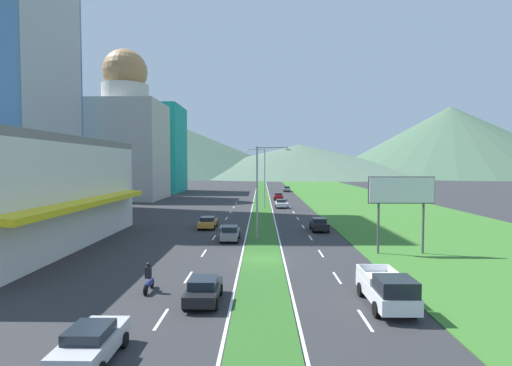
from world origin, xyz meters
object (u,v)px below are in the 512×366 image
(car_5, at_px, (281,203))
(car_2, at_px, (319,224))
(street_lamp_near, at_px, (261,186))
(motorcycle_rider, at_px, (149,280))
(car_0, at_px, (91,343))
(car_7, at_px, (278,196))
(street_lamp_mid, at_px, (263,174))
(car_1, at_px, (208,222))
(car_4, at_px, (204,290))
(pickup_truck_0, at_px, (388,290))
(billboard_roadside, at_px, (401,194))
(car_3, at_px, (287,189))
(car_6, at_px, (230,233))

(car_5, bearing_deg, car_2, 7.48)
(street_lamp_near, xyz_separation_m, motorcycle_rider, (-6.82, -17.07, -4.82))
(car_0, height_order, car_7, car_7)
(street_lamp_mid, xyz_separation_m, car_7, (3.44, 16.31, -5.21))
(car_1, xyz_separation_m, car_4, (3.25, -25.95, -0.00))
(motorcycle_rider, bearing_deg, car_1, -0.89)
(car_5, bearing_deg, street_lamp_near, -6.69)
(car_7, xyz_separation_m, pickup_truck_0, (3.16, -64.95, 0.20))
(billboard_roadside, relative_size, car_2, 1.65)
(motorcycle_rider, bearing_deg, car_0, -178.65)
(car_3, xyz_separation_m, pickup_truck_0, (-0.27, -90.97, 0.22))
(car_3, bearing_deg, car_5, -5.00)
(car_3, relative_size, car_6, 1.08)
(street_lamp_mid, height_order, car_3, street_lamp_mid)
(car_6, distance_m, car_7, 46.51)
(car_0, relative_size, car_7, 0.93)
(car_3, height_order, car_4, car_3)
(car_7, bearing_deg, pickup_truck_0, 2.79)
(street_lamp_mid, distance_m, car_6, 30.34)
(billboard_roadside, bearing_deg, pickup_truck_0, -111.76)
(car_7, bearing_deg, car_2, 4.41)
(car_3, xyz_separation_m, car_5, (-3.60, -41.19, -0.03))
(car_4, xyz_separation_m, pickup_truck_0, (10.06, -0.75, 0.26))
(car_1, distance_m, car_3, 65.69)
(car_2, distance_m, car_5, 24.97)
(car_5, bearing_deg, motorcycle_rider, -12.37)
(car_0, relative_size, pickup_truck_0, 0.76)
(billboard_roadside, height_order, car_3, billboard_roadside)
(car_5, bearing_deg, car_4, -7.81)
(car_5, relative_size, pickup_truck_0, 0.86)
(car_1, xyz_separation_m, car_3, (13.58, 64.27, 0.04))
(street_lamp_near, bearing_deg, car_4, -99.59)
(pickup_truck_0, height_order, motorcycle_rider, pickup_truck_0)
(car_1, bearing_deg, car_6, -156.81)
(street_lamp_near, xyz_separation_m, car_2, (6.78, 5.35, -4.81))
(pickup_truck_0, bearing_deg, car_3, 179.83)
(street_lamp_near, height_order, motorcycle_rider, street_lamp_near)
(car_0, bearing_deg, motorcycle_rider, 1.35)
(car_3, bearing_deg, motorcycle_rider, -8.97)
(street_lamp_mid, height_order, car_7, street_lamp_mid)
(car_5, height_order, motorcycle_rider, motorcycle_rider)
(car_2, bearing_deg, pickup_truck_0, 0.20)
(billboard_roadside, height_order, car_5, billboard_roadside)
(street_lamp_mid, xyz_separation_m, billboard_roadside, (11.80, -35.62, -0.80))
(street_lamp_near, distance_m, car_0, 27.03)
(car_6, relative_size, pickup_truck_0, 0.81)
(car_3, distance_m, pickup_truck_0, 90.97)
(billboard_roadside, relative_size, pickup_truck_0, 1.24)
(street_lamp_mid, relative_size, motorcycle_rider, 5.23)
(car_3, bearing_deg, car_2, -0.31)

